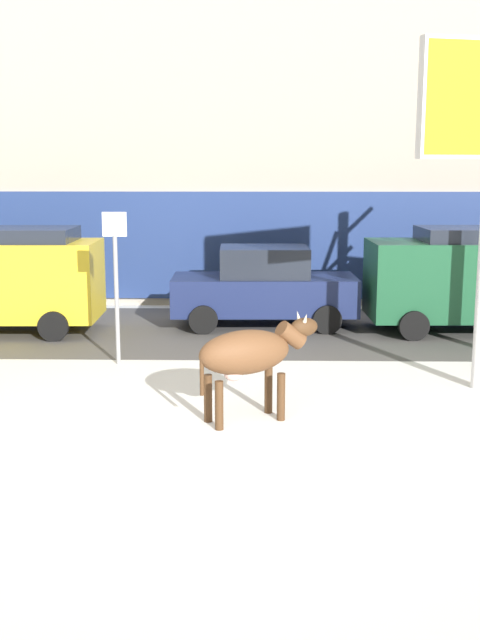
{
  "coord_description": "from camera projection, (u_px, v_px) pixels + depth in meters",
  "views": [
    {
      "loc": [
        0.39,
        -9.18,
        3.59
      ],
      "look_at": [
        0.11,
        3.68,
        1.1
      ],
      "focal_mm": 44.01,
      "sensor_mm": 36.0,
      "label": 1
    }
  ],
  "objects": [
    {
      "name": "ground_plane",
      "position": [
        225.0,
        464.0,
        9.7
      ],
      "size": [
        120.0,
        120.0,
        0.0
      ],
      "primitive_type": "plane",
      "color": "white"
    },
    {
      "name": "road_strip",
      "position": [
        239.0,
        330.0,
        17.65
      ],
      "size": [
        60.0,
        5.6,
        0.01
      ],
      "primitive_type": "cube",
      "color": "#514F4C",
      "rests_on": "ground"
    },
    {
      "name": "building_facade",
      "position": [
        244.0,
        66.0,
        22.6
      ],
      "size": [
        44.0,
        6.1,
        13.0
      ],
      "color": "#A39989",
      "rests_on": "ground"
    },
    {
      "name": "cow_brown",
      "position": [
        249.0,
        354.0,
        11.19
      ],
      "size": [
        1.88,
        1.23,
        1.54
      ],
      "color": "brown",
      "rests_on": "ground"
    },
    {
      "name": "car_navy_sedan",
      "position": [
        264.0,
        287.0,
        18.0
      ],
      "size": [
        4.24,
        2.07,
        1.84
      ],
      "color": "#19234C",
      "rests_on": "ground"
    },
    {
      "name": "car_darkgreen_van",
      "position": [
        475.0,
        276.0,
        17.36
      ],
      "size": [
        4.65,
        2.21,
        2.32
      ],
      "color": "#194C2D",
      "rests_on": "ground"
    },
    {
      "name": "pedestrian_near_billboard",
      "position": [
        480.0,
        276.0,
        20.17
      ],
      "size": [
        0.36,
        0.24,
        1.73
      ],
      "color": "#282833",
      "rests_on": "ground"
    },
    {
      "name": "street_sign",
      "position": [
        116.0,
        275.0,
        14.34
      ],
      "size": [
        0.44,
        0.08,
        2.82
      ],
      "color": "gray",
      "rests_on": "ground"
    }
  ]
}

